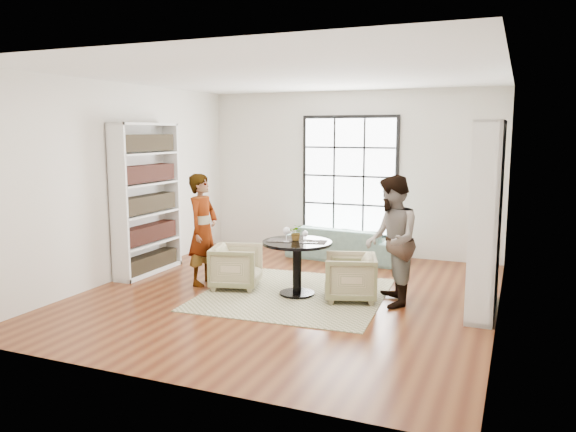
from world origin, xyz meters
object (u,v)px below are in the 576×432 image
at_px(sofa, 344,243).
at_px(wine_glass_left, 286,231).
at_px(flower_centerpiece, 296,232).
at_px(wine_glass_right, 305,234).
at_px(armchair_left, 236,267).
at_px(person_left, 203,230).
at_px(pedestal_table, 297,256).
at_px(armchair_right, 350,277).
at_px(person_right, 392,241).

xyz_separation_m(sofa, wine_glass_left, (-0.06, -2.53, 0.62)).
distance_m(wine_glass_left, flower_centerpiece, 0.19).
bearing_deg(wine_glass_right, armchair_left, 175.70).
relative_size(person_left, flower_centerpiece, 7.30).
xyz_separation_m(armchair_left, wine_glass_right, (1.10, -0.08, 0.57)).
distance_m(pedestal_table, wine_glass_right, 0.37).
relative_size(sofa, armchair_left, 2.89).
bearing_deg(armchair_left, wine_glass_left, -113.80).
xyz_separation_m(sofa, flower_centerpiece, (0.02, -2.36, 0.59)).
xyz_separation_m(armchair_right, person_right, (0.55, 0.00, 0.54)).
bearing_deg(wine_glass_right, person_right, 7.17).
height_order(armchair_right, person_left, person_left).
xyz_separation_m(wine_glass_left, flower_centerpiece, (0.08, 0.16, -0.04)).
height_order(sofa, wine_glass_left, wine_glass_left).
xyz_separation_m(armchair_left, flower_centerpiece, (0.92, 0.04, 0.56)).
xyz_separation_m(sofa, person_left, (-1.46, -2.40, 0.54)).
xyz_separation_m(pedestal_table, flower_centerpiece, (-0.04, 0.05, 0.32)).
relative_size(wine_glass_right, flower_centerpiece, 0.76).
bearing_deg(sofa, wine_glass_right, 100.11).
relative_size(person_right, wine_glass_left, 8.17).
relative_size(armchair_left, person_right, 0.40).
distance_m(person_left, wine_glass_right, 1.66).
height_order(sofa, person_right, person_right).
xyz_separation_m(wine_glass_left, wine_glass_right, (0.26, 0.04, -0.03)).
bearing_deg(person_left, wine_glass_right, -93.00).
bearing_deg(person_right, flower_centerpiece, -107.41).
height_order(pedestal_table, wine_glass_right, wine_glass_right).
bearing_deg(wine_glass_left, person_right, 7.50).
height_order(sofa, armchair_right, armchair_right).
distance_m(wine_glass_right, flower_centerpiece, 0.22).
bearing_deg(wine_glass_left, armchair_left, 171.64).
bearing_deg(flower_centerpiece, wine_glass_left, -116.28).
distance_m(armchair_left, person_right, 2.32).
xyz_separation_m(armchair_right, wine_glass_right, (-0.60, -0.14, 0.58)).
height_order(sofa, armchair_left, armchair_left).
height_order(person_left, wine_glass_left, person_left).
relative_size(sofa, flower_centerpiece, 8.83).
bearing_deg(flower_centerpiece, armchair_right, 1.63).
xyz_separation_m(sofa, person_right, (1.34, -2.34, 0.56)).
relative_size(sofa, wine_glass_left, 9.55).
xyz_separation_m(armchair_left, person_left, (-0.55, 0.00, 0.51)).
xyz_separation_m(pedestal_table, wine_glass_right, (0.14, -0.07, 0.33)).
xyz_separation_m(armchair_right, wine_glass_left, (-0.86, -0.19, 0.60)).
relative_size(sofa, wine_glass_right, 11.61).
bearing_deg(pedestal_table, sofa, 91.26).
distance_m(armchair_right, flower_centerpiece, 0.96).
xyz_separation_m(person_left, flower_centerpiece, (1.47, 0.04, 0.05)).
xyz_separation_m(pedestal_table, person_left, (-1.51, 0.01, 0.27)).
relative_size(pedestal_table, flower_centerpiece, 4.24).
bearing_deg(pedestal_table, person_right, 3.32).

